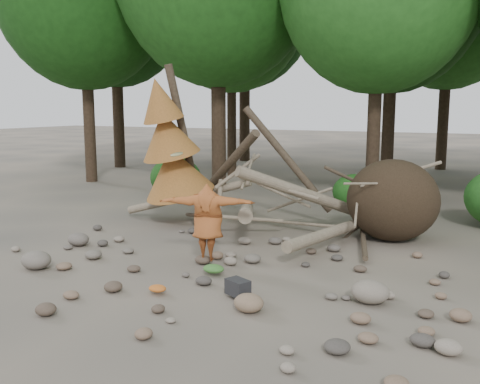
% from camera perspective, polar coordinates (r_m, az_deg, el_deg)
% --- Properties ---
extents(ground, '(120.00, 120.00, 0.00)m').
position_cam_1_polar(ground, '(10.46, -3.18, -8.82)').
color(ground, '#514C44').
rests_on(ground, ground).
extents(deadfall_pile, '(8.55, 5.24, 3.30)m').
position_cam_1_polar(deadfall_pile, '(13.40, 13.47, -0.87)').
color(deadfall_pile, '#332619').
rests_on(deadfall_pile, ground).
extents(dead_conifer, '(2.06, 2.16, 4.35)m').
position_cam_1_polar(dead_conifer, '(14.50, -7.40, 4.68)').
color(dead_conifer, '#4C3F30').
rests_on(dead_conifer, ground).
extents(bush_left, '(1.80, 1.80, 1.44)m').
position_cam_1_polar(bush_left, '(19.13, -6.89, 1.57)').
color(bush_left, '#194C14').
rests_on(bush_left, ground).
extents(bush_mid, '(1.40, 1.40, 1.12)m').
position_cam_1_polar(bush_mid, '(17.16, 12.16, 0.02)').
color(bush_mid, '#22611C').
rests_on(bush_mid, ground).
extents(frisbee_thrower, '(2.21, 1.20, 2.17)m').
position_cam_1_polar(frisbee_thrower, '(10.94, -3.49, -3.24)').
color(frisbee_thrower, '#9D4F23').
rests_on(frisbee_thrower, ground).
extents(backpack, '(0.48, 0.41, 0.27)m').
position_cam_1_polar(backpack, '(9.20, -0.24, -10.48)').
color(backpack, black).
rests_on(backpack, ground).
extents(cloth_green, '(0.42, 0.35, 0.16)m').
position_cam_1_polar(cloth_green, '(10.42, -2.84, -8.44)').
color(cloth_green, '#3A702D').
rests_on(cloth_green, ground).
extents(cloth_orange, '(0.32, 0.26, 0.12)m').
position_cam_1_polar(cloth_orange, '(9.51, -8.79, -10.41)').
color(cloth_orange, '#BF5F20').
rests_on(cloth_orange, ground).
extents(boulder_front_left, '(0.61, 0.55, 0.36)m').
position_cam_1_polar(boulder_front_left, '(11.51, -20.92, -6.80)').
color(boulder_front_left, slate).
rests_on(boulder_front_left, ground).
extents(boulder_front_right, '(0.49, 0.44, 0.29)m').
position_cam_1_polar(boulder_front_right, '(8.63, 0.94, -11.74)').
color(boulder_front_right, '#866C53').
rests_on(boulder_front_right, ground).
extents(boulder_mid_right, '(0.63, 0.57, 0.38)m').
position_cam_1_polar(boulder_mid_right, '(9.24, 13.71, -10.30)').
color(boulder_mid_right, gray).
rests_on(boulder_mid_right, ground).
extents(boulder_mid_left, '(0.51, 0.46, 0.30)m').
position_cam_1_polar(boulder_mid_left, '(13.06, -16.86, -4.86)').
color(boulder_mid_left, '#685F57').
rests_on(boulder_mid_left, ground).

